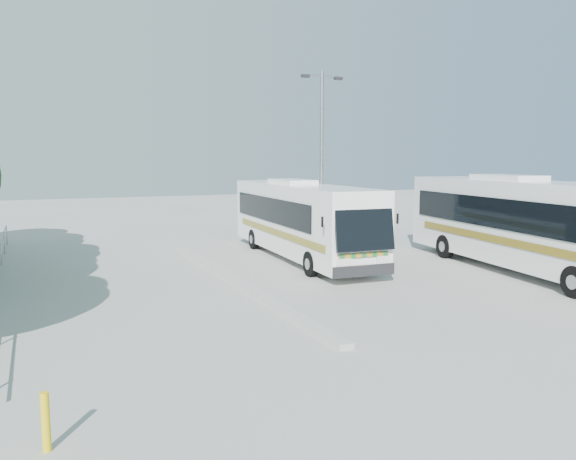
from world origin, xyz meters
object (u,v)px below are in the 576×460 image
coach_main (300,218)px  lamppost (322,157)px  bollard (46,422)px  coach_adjacent (524,222)px

coach_main → lamppost: (0.85, -0.33, 2.65)m
coach_main → bollard: coach_main is taller
bollard → coach_main: bearing=51.5°
coach_main → bollard: size_ratio=12.95×
coach_adjacent → lamppost: 8.53m
coach_main → coach_adjacent: size_ratio=0.92×
coach_adjacent → lamppost: bearing=142.4°
coach_adjacent → coach_main: bearing=144.8°
coach_main → bollard: 16.97m
coach_main → bollard: bearing=-125.2°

